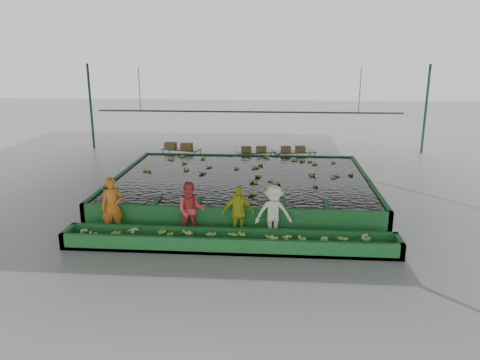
# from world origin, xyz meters

# --- Properties ---
(ground) EXTENTS (80.00, 80.00, 0.00)m
(ground) POSITION_xyz_m (0.00, 0.00, 0.00)
(ground) COLOR gray
(ground) RESTS_ON ground
(shed_roof) EXTENTS (20.00, 22.00, 0.04)m
(shed_roof) POSITION_xyz_m (0.00, 0.00, 5.00)
(shed_roof) COLOR #97999C
(shed_roof) RESTS_ON shed_posts
(shed_posts) EXTENTS (20.00, 22.00, 5.00)m
(shed_posts) POSITION_xyz_m (0.00, 0.00, 2.50)
(shed_posts) COLOR #164128
(shed_posts) RESTS_ON ground
(flotation_tank) EXTENTS (10.00, 8.00, 0.90)m
(flotation_tank) POSITION_xyz_m (0.00, 1.50, 0.45)
(flotation_tank) COLOR #1A5F27
(flotation_tank) RESTS_ON ground
(tank_water) EXTENTS (9.70, 7.70, 0.00)m
(tank_water) POSITION_xyz_m (0.00, 1.50, 0.85)
(tank_water) COLOR black
(tank_water) RESTS_ON flotation_tank
(sorting_trough) EXTENTS (10.00, 1.00, 0.50)m
(sorting_trough) POSITION_xyz_m (0.00, -3.60, 0.25)
(sorting_trough) COLOR #1A5F27
(sorting_trough) RESTS_ON ground
(cableway_rail) EXTENTS (0.08, 0.08, 14.00)m
(cableway_rail) POSITION_xyz_m (0.00, 5.00, 3.00)
(cableway_rail) COLOR #59605B
(cableway_rail) RESTS_ON shed_roof
(rail_hanger_left) EXTENTS (0.04, 0.04, 2.00)m
(rail_hanger_left) POSITION_xyz_m (-5.00, 5.00, 4.00)
(rail_hanger_left) COLOR #59605B
(rail_hanger_left) RESTS_ON shed_roof
(rail_hanger_right) EXTENTS (0.04, 0.04, 2.00)m
(rail_hanger_right) POSITION_xyz_m (5.00, 5.00, 4.00)
(rail_hanger_right) COLOR #59605B
(rail_hanger_right) RESTS_ON shed_roof
(worker_a) EXTENTS (0.80, 0.66, 1.90)m
(worker_a) POSITION_xyz_m (-3.79, -2.80, 0.95)
(worker_a) COLOR #CB6519
(worker_a) RESTS_ON ground
(worker_b) EXTENTS (0.96, 0.79, 1.81)m
(worker_b) POSITION_xyz_m (-1.29, -2.80, 0.91)
(worker_b) COLOR #D7413D
(worker_b) RESTS_ON ground
(worker_c) EXTENTS (1.09, 0.69, 1.72)m
(worker_c) POSITION_xyz_m (0.19, -2.80, 0.86)
(worker_c) COLOR gold
(worker_c) RESTS_ON ground
(worker_d) EXTENTS (1.24, 0.85, 1.77)m
(worker_d) POSITION_xyz_m (1.29, -2.80, 0.89)
(worker_d) COLOR silver
(worker_d) RESTS_ON ground
(packing_table_left) EXTENTS (2.10, 1.27, 0.89)m
(packing_table_left) POSITION_xyz_m (-3.47, 6.63, 0.45)
(packing_table_left) COLOR #59605B
(packing_table_left) RESTS_ON ground
(packing_table_mid) EXTENTS (2.06, 1.28, 0.87)m
(packing_table_mid) POSITION_xyz_m (0.36, 6.34, 0.44)
(packing_table_mid) COLOR #59605B
(packing_table_mid) RESTS_ON ground
(packing_table_right) EXTENTS (2.15, 1.25, 0.92)m
(packing_table_right) POSITION_xyz_m (2.27, 6.35, 0.46)
(packing_table_right) COLOR #59605B
(packing_table_right) RESTS_ON ground
(box_stack_left) EXTENTS (1.47, 0.64, 0.31)m
(box_stack_left) POSITION_xyz_m (-3.60, 6.54, 0.89)
(box_stack_left) COLOR brown
(box_stack_left) RESTS_ON packing_table_left
(box_stack_mid) EXTENTS (1.27, 0.58, 0.26)m
(box_stack_mid) POSITION_xyz_m (0.23, 6.26, 0.87)
(box_stack_mid) COLOR brown
(box_stack_mid) RESTS_ON packing_table_mid
(box_stack_right) EXTENTS (1.22, 0.54, 0.25)m
(box_stack_right) POSITION_xyz_m (2.17, 6.27, 0.92)
(box_stack_right) COLOR brown
(box_stack_right) RESTS_ON packing_table_right
(floating_bananas) EXTENTS (9.03, 6.16, 0.12)m
(floating_bananas) POSITION_xyz_m (0.00, 2.30, 0.85)
(floating_bananas) COLOR #82AD44
(floating_bananas) RESTS_ON tank_water
(trough_bananas) EXTENTS (8.74, 0.58, 0.12)m
(trough_bananas) POSITION_xyz_m (0.00, -3.60, 0.40)
(trough_bananas) COLOR #82AD44
(trough_bananas) RESTS_ON sorting_trough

